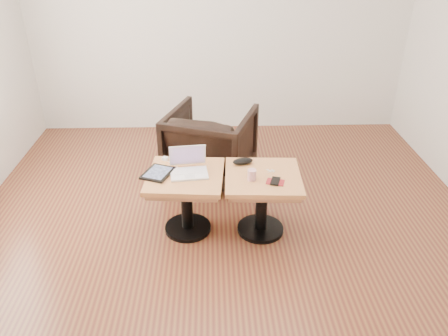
{
  "coord_description": "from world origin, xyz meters",
  "views": [
    {
      "loc": [
        -0.11,
        -3.01,
        2.28
      ],
      "look_at": [
        -0.02,
        0.04,
        0.6
      ],
      "focal_mm": 35.0,
      "sensor_mm": 36.0,
      "label": 1
    }
  ],
  "objects_px": {
    "side_table_left": "(186,189)",
    "striped_cup": "(252,175)",
    "side_table_right": "(262,190)",
    "armchair": "(211,144)",
    "laptop": "(189,167)"
  },
  "relations": [
    {
      "from": "side_table_left",
      "to": "striped_cup",
      "type": "bearing_deg",
      "value": -6.61
    },
    {
      "from": "side_table_right",
      "to": "laptop",
      "type": "bearing_deg",
      "value": 176.3
    },
    {
      "from": "side_table_left",
      "to": "striped_cup",
      "type": "height_order",
      "value": "striped_cup"
    },
    {
      "from": "side_table_right",
      "to": "armchair",
      "type": "height_order",
      "value": "armchair"
    },
    {
      "from": "laptop",
      "to": "side_table_left",
      "type": "bearing_deg",
      "value": -136.82
    },
    {
      "from": "side_table_right",
      "to": "armchair",
      "type": "distance_m",
      "value": 1.03
    },
    {
      "from": "laptop",
      "to": "striped_cup",
      "type": "relative_size",
      "value": 3.69
    },
    {
      "from": "side_table_right",
      "to": "side_table_left",
      "type": "bearing_deg",
      "value": 179.48
    },
    {
      "from": "armchair",
      "to": "laptop",
      "type": "bearing_deg",
      "value": 97.77
    },
    {
      "from": "side_table_right",
      "to": "striped_cup",
      "type": "bearing_deg",
      "value": -141.32
    },
    {
      "from": "side_table_right",
      "to": "armchair",
      "type": "bearing_deg",
      "value": 116.48
    },
    {
      "from": "side_table_left",
      "to": "armchair",
      "type": "xyz_separation_m",
      "value": [
        0.21,
        0.91,
        -0.04
      ]
    },
    {
      "from": "laptop",
      "to": "armchair",
      "type": "relative_size",
      "value": 0.4
    },
    {
      "from": "laptop",
      "to": "armchair",
      "type": "xyz_separation_m",
      "value": [
        0.18,
        0.88,
        -0.22
      ]
    },
    {
      "from": "laptop",
      "to": "striped_cup",
      "type": "bearing_deg",
      "value": -21.89
    }
  ]
}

